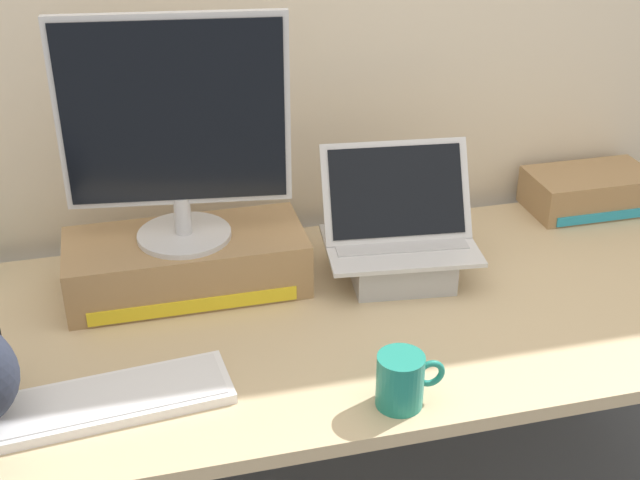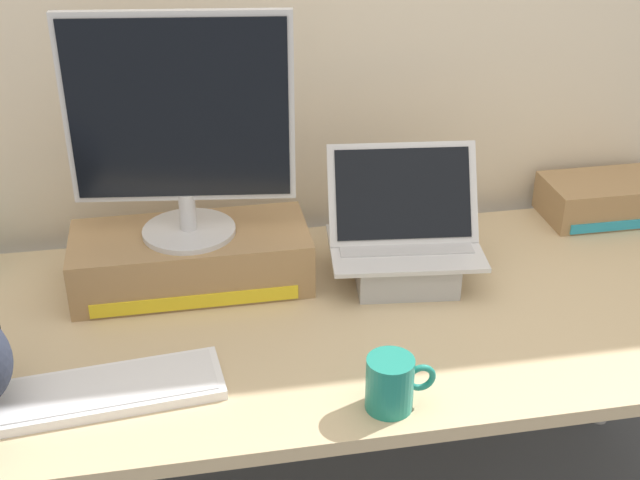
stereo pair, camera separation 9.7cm
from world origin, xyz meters
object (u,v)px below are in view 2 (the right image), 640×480
Objects in this scene: desktop_monitor at (180,126)px; toner_box_yellow at (191,258)px; open_laptop at (404,252)px; coffee_mug at (391,383)px; toner_box_cyan at (606,198)px; external_keyboard at (103,391)px.

toner_box_yellow is at bearing 87.11° from desktop_monitor.
desktop_monitor is 0.57m from open_laptop.
open_laptop is 0.46m from coffee_mug.
desktop_monitor is 1.13m from toner_box_cyan.
open_laptop is at bearing -160.86° from toner_box_cyan.
coffee_mug is (-0.14, -0.44, -0.01)m from open_laptop.
toner_box_cyan is (0.74, 0.64, -0.00)m from coffee_mug.
open_laptop is at bearing 71.79° from coffee_mug.
desktop_monitor is 1.35× the size of open_laptop.
toner_box_yellow reaches higher than external_keyboard.
open_laptop is 1.12× the size of toner_box_cyan.
toner_box_yellow is at bearing 58.58° from external_keyboard.
open_laptop is at bearing 0.28° from desktop_monitor.
desktop_monitor is at bearing 123.34° from coffee_mug.
toner_box_yellow is 1.62× the size of toner_box_cyan.
toner_box_yellow is 0.48m from open_laptop.
desktop_monitor is 0.68m from coffee_mug.
open_laptop reaches higher than toner_box_cyan.
desktop_monitor reaches higher than external_keyboard.
toner_box_cyan is (1.07, 0.15, -0.33)m from desktop_monitor.
open_laptop is (0.47, -0.06, -0.31)m from desktop_monitor.
toner_box_yellow is 1.45× the size of open_laptop.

